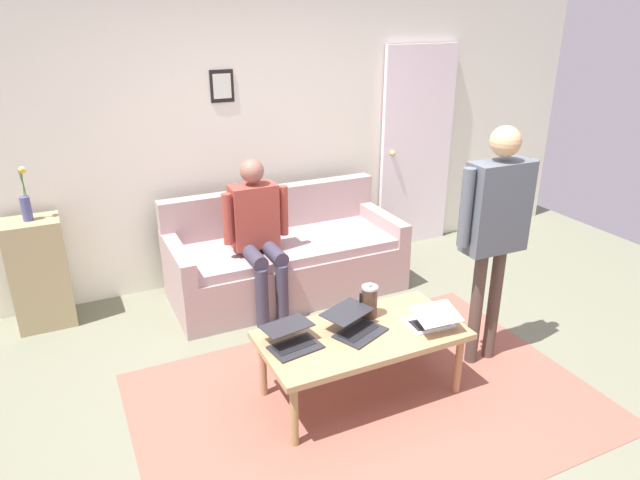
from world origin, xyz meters
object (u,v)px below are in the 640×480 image
at_px(laptop_center, 431,320).
at_px(person_seated, 258,229).
at_px(laptop_right, 292,340).
at_px(side_shelf, 40,273).
at_px(flower_vase, 25,201).
at_px(interior_door, 417,149).
at_px(coffee_table, 362,339).
at_px(couch, 285,259).
at_px(laptop_left, 356,325).
at_px(person_standing, 496,218).
at_px(french_press, 369,301).

relative_size(laptop_center, person_seated, 0.26).
distance_m(laptop_right, side_shelf, 2.29).
xyz_separation_m(laptop_center, flower_vase, (2.27, -2.00, 0.53)).
height_order(interior_door, coffee_table, interior_door).
height_order(interior_door, person_seated, interior_door).
xyz_separation_m(laptop_center, side_shelf, (2.28, -2.00, -0.07)).
relative_size(coffee_table, side_shelf, 1.47).
bearing_deg(coffee_table, laptop_center, 165.11).
distance_m(couch, laptop_left, 1.58).
bearing_deg(person_seated, flower_vase, -17.62).
bearing_deg(laptop_right, laptop_center, 169.40).
height_order(laptop_right, flower_vase, flower_vase).
xyz_separation_m(person_standing, person_seated, (1.18, -1.38, -0.36)).
relative_size(laptop_right, side_shelf, 0.39).
bearing_deg(person_standing, laptop_right, -2.78).
height_order(side_shelf, person_seated, person_seated).
relative_size(interior_door, french_press, 8.15).
bearing_deg(laptop_right, laptop_left, 176.95).
xyz_separation_m(laptop_right, person_standing, (-1.44, 0.07, 0.58)).
height_order(laptop_left, french_press, french_press).
xyz_separation_m(french_press, side_shelf, (1.98, -1.72, -0.13)).
distance_m(laptop_left, flower_vase, 2.63).
distance_m(laptop_center, laptop_right, 0.91).
xyz_separation_m(laptop_left, french_press, (-0.17, -0.13, 0.07)).
relative_size(person_standing, person_seated, 1.33).
relative_size(laptop_left, side_shelf, 0.48).
xyz_separation_m(laptop_left, laptop_center, (-0.47, 0.15, 0.00)).
bearing_deg(interior_door, person_seated, 19.71).
xyz_separation_m(flower_vase, person_seated, (-1.63, 0.52, -0.31)).
bearing_deg(laptop_right, french_press, -169.49).
xyz_separation_m(laptop_right, person_seated, (-0.26, -1.31, 0.22)).
bearing_deg(side_shelf, laptop_right, 127.00).
height_order(coffee_table, laptop_left, laptop_left).
bearing_deg(laptop_left, laptop_center, 162.92).
xyz_separation_m(couch, flower_vase, (1.95, -0.29, 0.73)).
bearing_deg(person_seated, couch, -144.45).
distance_m(laptop_center, person_standing, 0.80).
distance_m(french_press, person_seated, 1.26).
distance_m(coffee_table, laptop_right, 0.47).
bearing_deg(laptop_center, flower_vase, -41.31).
xyz_separation_m(laptop_right, side_shelf, (1.38, -1.83, -0.06)).
distance_m(laptop_center, person_seated, 1.63).
bearing_deg(laptop_left, french_press, -142.49).
bearing_deg(interior_door, flower_vase, 3.08).
height_order(interior_door, couch, interior_door).
xyz_separation_m(laptop_left, person_standing, (-1.01, 0.05, 0.58)).
relative_size(coffee_table, laptop_left, 3.08).
bearing_deg(flower_vase, person_standing, 145.96).
distance_m(flower_vase, person_standing, 3.39).
distance_m(flower_vase, person_seated, 1.74).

